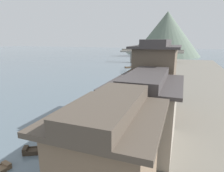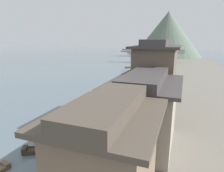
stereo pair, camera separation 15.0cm
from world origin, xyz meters
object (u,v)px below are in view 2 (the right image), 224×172
boat_crossing_west (139,86)px  house_waterfront_nearest (108,157)px  house_waterfront_tall (155,78)px  boat_upstream_distant (132,67)px  stone_bridge (151,54)px  house_waterfront_second (144,110)px  boat_moored_nearest (146,77)px  boat_midriver_drifting (119,81)px  boat_midriver_upstream (144,66)px  boat_moored_far (152,73)px  boat_moored_second (155,70)px  boat_moored_third (46,149)px

boat_crossing_west → house_waterfront_nearest: 30.31m
house_waterfront_tall → boat_upstream_distant: bearing=108.6°
boat_upstream_distant → house_waterfront_nearest: 56.58m
stone_bridge → house_waterfront_second: bearing=-81.2°
boat_moored_nearest → house_waterfront_nearest: bearing=-82.0°
boat_midriver_drifting → house_waterfront_nearest: (10.04, -31.69, 3.35)m
boat_crossing_west → stone_bridge: 40.90m
boat_crossing_west → boat_midriver_upstream: bearing=99.2°
boat_midriver_drifting → boat_moored_far: bearing=68.3°
stone_bridge → boat_moored_far: bearing=-79.6°
boat_moored_far → boat_midriver_upstream: 13.66m
boat_moored_nearest → boat_upstream_distant: (-7.74, 15.48, -0.01)m
boat_moored_second → house_waterfront_second: bearing=-83.0°
house_waterfront_second → stone_bridge: house_waterfront_second is taller
boat_moored_far → boat_crossing_west: boat_moored_far is taller
boat_moored_far → boat_moored_nearest: bearing=-98.0°
boat_moored_second → house_waterfront_nearest: 51.00m
boat_midriver_upstream → boat_moored_nearest: bearing=-77.6°
house_waterfront_nearest → house_waterfront_tall: size_ratio=0.70×
boat_upstream_distant → boat_moored_third: bearing=-83.3°
stone_bridge → house_waterfront_tall: bearing=-80.3°
boat_moored_third → boat_midriver_upstream: bearing=92.5°
boat_moored_second → boat_moored_nearest: bearing=-92.9°
boat_moored_third → house_waterfront_second: bearing=24.4°
boat_midriver_upstream → boat_upstream_distant: 4.68m
boat_moored_far → house_waterfront_nearest: size_ratio=0.62×
boat_upstream_distant → house_waterfront_second: 49.59m
boat_moored_second → boat_crossing_west: bearing=-90.1°
boat_moored_third → house_waterfront_tall: bearing=56.6°
boat_midriver_drifting → house_waterfront_nearest: bearing=-72.4°
house_waterfront_nearest → boat_crossing_west: bearing=99.6°
boat_moored_far → boat_midriver_drifting: (-5.29, -13.28, 0.02)m
boat_moored_third → boat_crossing_west: 25.89m
boat_moored_second → stone_bridge: 20.32m
boat_moored_third → boat_midriver_drifting: size_ratio=1.13×
house_waterfront_nearest → stone_bridge: size_ratio=0.25×
house_waterfront_tall → boat_midriver_upstream: bearing=102.8°
boat_moored_third → stone_bridge: (-2.13, 66.32, 3.24)m
house_waterfront_second → boat_moored_second: bearing=97.0°
boat_midriver_drifting → stone_bridge: stone_bridge is taller
house_waterfront_second → stone_bridge: bearing=98.8°
house_waterfront_nearest → house_waterfront_tall: house_waterfront_tall is taller
boat_midriver_upstream → house_waterfront_second: bearing=-78.9°
house_waterfront_tall → stone_bridge: 56.00m
house_waterfront_tall → stone_bridge: (-9.48, 55.17, -1.40)m
boat_midriver_drifting → house_waterfront_tall: size_ratio=0.38×
boat_moored_second → house_waterfront_tall: size_ratio=0.63×
boat_moored_second → house_waterfront_tall: 36.26m
boat_moored_third → house_waterfront_nearest: (7.24, -3.89, 3.36)m
boat_crossing_west → stone_bridge: size_ratio=0.21×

